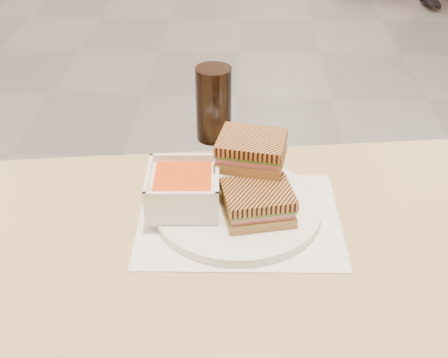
{
  "coord_description": "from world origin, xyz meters",
  "views": [
    {
      "loc": [
        0.04,
        -2.78,
        1.34
      ],
      "look_at": [
        0.01,
        -2.0,
        0.82
      ],
      "focal_mm": 46.08,
      "sensor_mm": 36.0,
      "label": 1
    }
  ],
  "objects_px": {
    "main_table": "(157,329)",
    "panini_lower": "(258,203)",
    "cola_glass": "(214,104)",
    "soup_bowl": "(183,190)",
    "plate": "(237,208)"
  },
  "relations": [
    {
      "from": "soup_bowl",
      "to": "cola_glass",
      "type": "height_order",
      "value": "cola_glass"
    },
    {
      "from": "soup_bowl",
      "to": "panini_lower",
      "type": "distance_m",
      "value": 0.13
    },
    {
      "from": "plate",
      "to": "cola_glass",
      "type": "distance_m",
      "value": 0.27
    },
    {
      "from": "panini_lower",
      "to": "cola_glass",
      "type": "relative_size",
      "value": 0.83
    },
    {
      "from": "panini_lower",
      "to": "main_table",
      "type": "bearing_deg",
      "value": -139.47
    },
    {
      "from": "plate",
      "to": "panini_lower",
      "type": "height_order",
      "value": "panini_lower"
    },
    {
      "from": "soup_bowl",
      "to": "main_table",
      "type": "bearing_deg",
      "value": -101.58
    },
    {
      "from": "main_table",
      "to": "cola_glass",
      "type": "bearing_deg",
      "value": 80.53
    },
    {
      "from": "main_table",
      "to": "panini_lower",
      "type": "height_order",
      "value": "panini_lower"
    },
    {
      "from": "panini_lower",
      "to": "plate",
      "type": "bearing_deg",
      "value": 140.11
    },
    {
      "from": "main_table",
      "to": "panini_lower",
      "type": "relative_size",
      "value": 10.07
    },
    {
      "from": "soup_bowl",
      "to": "plate",
      "type": "bearing_deg",
      "value": 1.42
    },
    {
      "from": "cola_glass",
      "to": "soup_bowl",
      "type": "bearing_deg",
      "value": -98.15
    },
    {
      "from": "panini_lower",
      "to": "soup_bowl",
      "type": "bearing_deg",
      "value": 168.3
    },
    {
      "from": "soup_bowl",
      "to": "panini_lower",
      "type": "xyz_separation_m",
      "value": [
        0.12,
        -0.03,
        -0.0
      ]
    }
  ]
}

